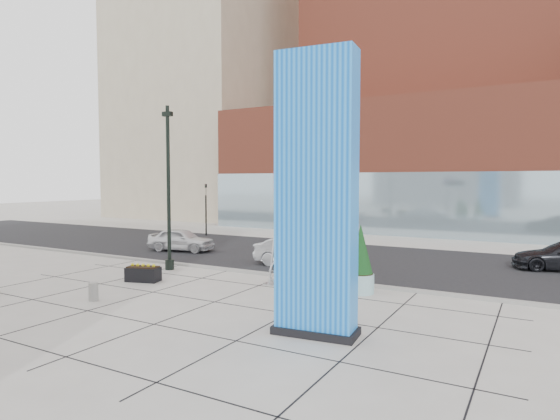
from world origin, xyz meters
The scene contains 18 objects.
ground centered at (0.00, 0.00, 0.00)m, with size 160.00×160.00×0.00m, color #9E9991.
street_asphalt centered at (0.00, 10.00, 0.01)m, with size 80.00×12.00×0.02m, color black.
curb_edge centered at (0.00, 4.00, 0.06)m, with size 80.00×0.30×0.12m, color gray.
tower_podium centered at (1.00, 27.00, 5.50)m, with size 34.00×10.00×11.00m, color #973F2B.
tower_glass_front centered at (1.00, 22.20, 2.50)m, with size 34.00×0.60×5.00m, color #8CA5B2.
building_beige_left centered at (-26.00, 34.00, 17.00)m, with size 18.00×20.00×34.00m, color gray.
blue_pylon centered at (5.65, -2.44, 3.81)m, with size 2.46×1.29×7.89m.
lamp_post centered at (-4.68, 2.86, 3.25)m, with size 0.53×0.44×7.93m.
public_art_sculpture centered at (2.32, 2.62, 1.41)m, with size 2.55×1.61×5.38m.
concrete_bollard centered at (-2.95, -2.99, 0.33)m, with size 0.34×0.34×0.66m, color gray.
overhead_street_sign centered at (2.57, 3.37, 3.73)m, with size 2.03×0.64×4.34m.
round_planter_east centered at (5.08, 2.85, 1.27)m, with size 1.07×1.07×2.67m.
round_planter_mid centered at (3.20, 3.30, 1.27)m, with size 1.07×1.07×2.68m.
round_planter_west centered at (3.80, 3.60, 1.10)m, with size 0.93×0.93×2.32m.
box_planter_north centered at (-3.80, 0.27, 0.36)m, with size 1.55×1.07×0.77m.
car_white_west centered at (-8.21, 7.75, 0.70)m, with size 1.65×4.11×1.40m, color white.
car_silver_mid centered at (0.49, 6.65, 0.75)m, with size 1.58×4.54×1.50m, color #B2B5BB.
traffic_signal centered at (-12.00, 15.00, 2.30)m, with size 0.15×0.18×4.10m.
Camera 1 is at (11.11, -14.23, 4.33)m, focal length 30.00 mm.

